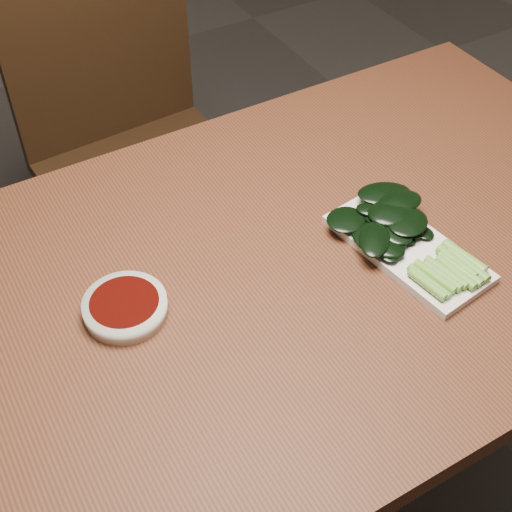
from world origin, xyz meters
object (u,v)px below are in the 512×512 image
at_px(serving_plate, 407,248).
at_px(chair_far, 135,146).
at_px(gai_lan, 399,230).
at_px(table, 275,295).
at_px(sauce_bowl, 125,307).

bearing_deg(serving_plate, chair_far, 100.48).
distance_m(serving_plate, gai_lan, 0.03).
bearing_deg(serving_plate, gai_lan, 90.05).
height_order(table, serving_plate, serving_plate).
relative_size(chair_far, gai_lan, 3.27).
bearing_deg(chair_far, table, -96.54).
bearing_deg(gai_lan, serving_plate, -89.95).
height_order(serving_plate, gai_lan, gai_lan).
height_order(sauce_bowl, gai_lan, gai_lan).
bearing_deg(table, serving_plate, -22.08).
bearing_deg(table, sauce_bowl, 173.88).
xyz_separation_m(sauce_bowl, gai_lan, (0.44, -0.08, 0.01)).
distance_m(table, chair_far, 0.76).
relative_size(sauce_bowl, serving_plate, 0.44).
height_order(sauce_bowl, serving_plate, sauce_bowl).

